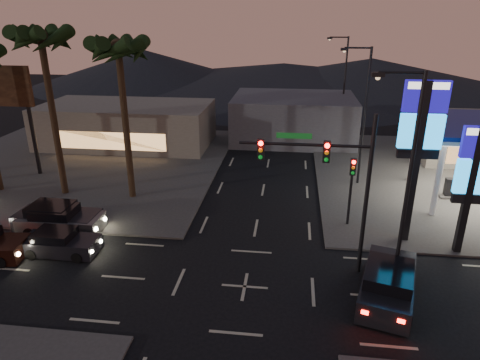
# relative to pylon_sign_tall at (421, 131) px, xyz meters

# --- Properties ---
(ground) EXTENTS (140.00, 140.00, 0.00)m
(ground) POSITION_rel_pylon_sign_tall_xyz_m (-8.50, -5.50, -6.39)
(ground) COLOR black
(ground) RESTS_ON ground
(corner_lot_ne) EXTENTS (24.00, 24.00, 0.12)m
(corner_lot_ne) POSITION_rel_pylon_sign_tall_xyz_m (7.50, 10.50, -6.33)
(corner_lot_ne) COLOR #47443F
(corner_lot_ne) RESTS_ON ground
(corner_lot_nw) EXTENTS (24.00, 24.00, 0.12)m
(corner_lot_nw) POSITION_rel_pylon_sign_tall_xyz_m (-24.50, 10.50, -6.33)
(corner_lot_nw) COLOR #47443F
(corner_lot_nw) RESTS_ON ground
(convenience_store) EXTENTS (10.00, 6.00, 4.00)m
(convenience_store) POSITION_rel_pylon_sign_tall_xyz_m (9.50, 15.50, -4.39)
(convenience_store) COLOR #726B5B
(convenience_store) RESTS_ON ground
(pylon_sign_tall) EXTENTS (2.20, 0.35, 9.00)m
(pylon_sign_tall) POSITION_rel_pylon_sign_tall_xyz_m (0.00, 0.00, 0.00)
(pylon_sign_tall) COLOR black
(pylon_sign_tall) RESTS_ON ground
(pylon_sign_short) EXTENTS (1.60, 0.35, 7.00)m
(pylon_sign_short) POSITION_rel_pylon_sign_tall_xyz_m (2.50, -1.00, -1.74)
(pylon_sign_short) COLOR black
(pylon_sign_short) RESTS_ON ground
(traffic_signal_mast) EXTENTS (6.10, 0.39, 8.00)m
(traffic_signal_mast) POSITION_rel_pylon_sign_tall_xyz_m (-4.74, -3.51, -1.17)
(traffic_signal_mast) COLOR black
(traffic_signal_mast) RESTS_ON ground
(pedestal_signal) EXTENTS (0.32, 0.39, 4.30)m
(pedestal_signal) POSITION_rel_pylon_sign_tall_xyz_m (-3.00, 1.48, -3.47)
(pedestal_signal) COLOR black
(pedestal_signal) RESTS_ON ground
(streetlight_near) EXTENTS (2.14, 0.25, 10.00)m
(streetlight_near) POSITION_rel_pylon_sign_tall_xyz_m (-1.71, -4.50, -0.68)
(streetlight_near) COLOR black
(streetlight_near) RESTS_ON ground
(streetlight_mid) EXTENTS (2.14, 0.25, 10.00)m
(streetlight_mid) POSITION_rel_pylon_sign_tall_xyz_m (-1.71, 8.50, -0.68)
(streetlight_mid) COLOR black
(streetlight_mid) RESTS_ON ground
(streetlight_far) EXTENTS (2.14, 0.25, 10.00)m
(streetlight_far) POSITION_rel_pylon_sign_tall_xyz_m (-1.71, 22.50, -0.68)
(streetlight_far) COLOR black
(streetlight_far) RESTS_ON ground
(palm_a) EXTENTS (4.41, 4.41, 10.86)m
(palm_a) POSITION_rel_pylon_sign_tall_xyz_m (-17.50, 4.00, 3.03)
(palm_a) COLOR black
(palm_a) RESTS_ON ground
(palm_b) EXTENTS (4.41, 4.41, 11.46)m
(palm_b) POSITION_rel_pylon_sign_tall_xyz_m (-22.50, 4.00, 3.58)
(palm_b) COLOR black
(palm_b) RESTS_ON ground
(building_far_west) EXTENTS (16.00, 8.00, 4.00)m
(building_far_west) POSITION_rel_pylon_sign_tall_xyz_m (-22.50, 16.50, -4.39)
(building_far_west) COLOR #726B5B
(building_far_west) RESTS_ON ground
(building_far_mid) EXTENTS (12.00, 9.00, 4.40)m
(building_far_mid) POSITION_rel_pylon_sign_tall_xyz_m (-6.50, 20.50, -4.19)
(building_far_mid) COLOR #4C4C51
(building_far_mid) RESTS_ON ground
(hill_left) EXTENTS (40.00, 40.00, 6.00)m
(hill_left) POSITION_rel_pylon_sign_tall_xyz_m (-33.50, 54.50, -3.39)
(hill_left) COLOR black
(hill_left) RESTS_ON ground
(hill_right) EXTENTS (50.00, 50.00, 5.00)m
(hill_right) POSITION_rel_pylon_sign_tall_xyz_m (6.50, 54.50, -3.89)
(hill_right) COLOR black
(hill_right) RESTS_ON ground
(hill_center) EXTENTS (60.00, 60.00, 4.00)m
(hill_center) POSITION_rel_pylon_sign_tall_xyz_m (-8.50, 54.50, -4.39)
(hill_center) COLOR black
(hill_center) RESTS_ON ground
(car_lane_a_front) EXTENTS (4.13, 1.77, 1.34)m
(car_lane_a_front) POSITION_rel_pylon_sign_tall_xyz_m (-18.69, -3.69, -5.77)
(car_lane_a_front) COLOR black
(car_lane_a_front) RESTS_ON ground
(car_lane_b_front) EXTENTS (4.90, 2.17, 1.58)m
(car_lane_b_front) POSITION_rel_pylon_sign_tall_xyz_m (-19.85, -1.44, -5.66)
(car_lane_b_front) COLOR #535355
(car_lane_b_front) RESTS_ON ground
(car_lane_b_mid) EXTENTS (5.02, 2.20, 1.62)m
(car_lane_b_mid) POSITION_rel_pylon_sign_tall_xyz_m (-20.23, -1.14, -5.64)
(car_lane_b_mid) COLOR black
(car_lane_b_mid) RESTS_ON ground
(suv_station) EXTENTS (3.43, 5.48, 1.71)m
(suv_station) POSITION_rel_pylon_sign_tall_xyz_m (-2.02, -5.58, -5.60)
(suv_station) COLOR black
(suv_station) RESTS_ON ground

